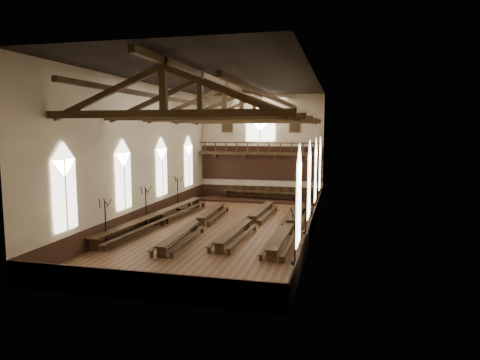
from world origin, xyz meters
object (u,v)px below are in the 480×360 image
object	(u,v)px
refectory_row_b	(197,222)
candelabrum_right_far	(313,203)
candelabrum_left_near	(106,231)
refectory_row_a	(157,216)
refectory_row_d	(290,224)
candelabrum_left_far	(178,200)
refectory_row_c	(250,220)
high_table	(261,193)
dais	(261,200)
candelabrum_right_mid	(306,222)
candelabrum_left_mid	(146,213)
candelabrum_right_near	(295,247)

from	to	relation	value
refectory_row_b	candelabrum_right_far	xyz separation A→B (m)	(7.21, 7.47, 0.38)
refectory_row_b	candelabrum_left_near	bearing A→B (deg)	-128.09
candelabrum_right_far	refectory_row_a	bearing A→B (deg)	-147.89
refectory_row_d	candelabrum_left_far	distance (m)	11.50
refectory_row_c	candelabrum_right_far	distance (m)	7.23
refectory_row_b	high_table	bearing A→B (deg)	80.78
refectory_row_c	candelabrum_left_near	bearing A→B (deg)	-138.61
dais	candelabrum_right_mid	xyz separation A→B (m)	(5.20, -11.87, 0.68)
candelabrum_left_far	candelabrum_right_far	xyz separation A→B (m)	(11.10, 1.21, 0.00)
refectory_row_b	candelabrum_left_near	distance (m)	6.31
refectory_row_d	dais	bearing A→B (deg)	109.70
candelabrum_left_mid	candelabrum_right_near	world-z (taller)	candelabrum_right_near
refectory_row_c	candelabrum_right_near	distance (m)	8.31
candelabrum_left_near	candelabrum_right_far	xyz separation A→B (m)	(11.10, 12.43, 0.03)
candelabrum_left_mid	refectory_row_a	bearing A→B (deg)	43.58
refectory_row_c	refectory_row_d	distance (m)	2.94
refectory_row_b	refectory_row_d	size ratio (longest dim) A/B	0.99
refectory_row_a	refectory_row_b	xyz separation A→B (m)	(3.34, -0.85, -0.09)
candelabrum_right_near	candelabrum_right_far	xyz separation A→B (m)	(-0.00, 13.41, 0.01)
refectory_row_a	refectory_row_c	size ratio (longest dim) A/B	1.08
candelabrum_left_far	candelabrum_right_mid	size ratio (longest dim) A/B	1.11
candelabrum_right_mid	candelabrum_right_far	distance (m)	6.97
refectory_row_d	candelabrum_left_far	world-z (taller)	candelabrum_left_far
refectory_row_b	candelabrum_left_mid	size ratio (longest dim) A/B	4.91
refectory_row_c	high_table	world-z (taller)	high_table
candelabrum_left_mid	high_table	bearing A→B (deg)	63.92
refectory_row_b	candelabrum_left_mid	bearing A→B (deg)	175.24
refectory_row_a	candelabrum_right_near	world-z (taller)	candelabrum_right_near
candelabrum_right_mid	candelabrum_right_far	xyz separation A→B (m)	(0.00, 6.97, 0.09)
refectory_row_a	dais	bearing A→B (deg)	65.11
high_table	candelabrum_left_near	xyz separation A→B (m)	(-5.90, -17.33, 0.04)
refectory_row_a	refectory_row_d	bearing A→B (deg)	-0.75
candelabrum_left_mid	candelabrum_right_far	size ratio (longest dim) A/B	0.98
refectory_row_a	dais	xyz separation A→B (m)	(5.35, 11.53, -0.48)
candelabrum_left_mid	candelabrum_right_near	size ratio (longest dim) A/B	0.99
refectory_row_a	refectory_row_d	size ratio (longest dim) A/B	1.08
refectory_row_c	candelabrum_right_mid	world-z (taller)	candelabrum_right_mid
refectory_row_b	candelabrum_left_near	size ratio (longest dim) A/B	4.98
candelabrum_left_mid	candelabrum_right_mid	size ratio (longest dim) A/B	1.09
refectory_row_d	candelabrum_right_near	distance (m)	6.75
dais	candelabrum_right_mid	world-z (taller)	candelabrum_right_mid
refectory_row_c	candelabrum_left_mid	world-z (taller)	candelabrum_left_mid
refectory_row_b	dais	distance (m)	12.54
candelabrum_right_far	refectory_row_c	bearing A→B (deg)	-122.65
refectory_row_a	candelabrum_left_mid	xyz separation A→B (m)	(-0.55, -0.52, 0.27)
refectory_row_c	candelabrum_right_far	world-z (taller)	candelabrum_right_far
refectory_row_b	high_table	world-z (taller)	high_table
refectory_row_a	dais	distance (m)	12.71
dais	candelabrum_left_far	bearing A→B (deg)	-133.96
refectory_row_c	refectory_row_b	bearing A→B (deg)	-157.25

